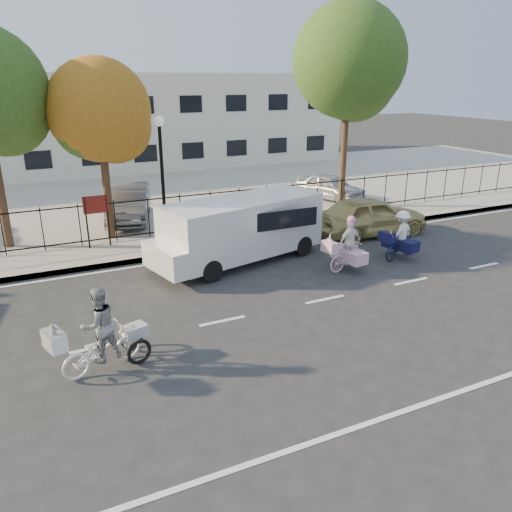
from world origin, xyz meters
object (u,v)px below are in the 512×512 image
lot_car_c (129,203)px  bull_bike (400,240)px  lot_car_d (330,187)px  white_van (240,228)px  unicorn_bike (349,251)px  zebra_trike (101,339)px  gold_sedan (370,216)px  lamppost (161,156)px

lot_car_c → bull_bike: bearing=-32.3°
lot_car_c → lot_car_d: bearing=14.0°
white_van → bull_bike: bearing=-36.0°
unicorn_bike → lot_car_d: size_ratio=0.50×
unicorn_bike → bull_bike: size_ratio=0.99×
zebra_trike → lot_car_c: bearing=-32.1°
bull_bike → white_van: 5.32m
unicorn_bike → white_van: 3.53m
zebra_trike → lot_car_d: (12.39, 10.48, 0.06)m
zebra_trike → gold_sedan: (10.77, 5.29, 0.05)m
white_van → zebra_trike: bearing=-150.8°
zebra_trike → white_van: size_ratio=0.34×
lamppost → unicorn_bike: lamppost is taller
white_van → lot_car_d: 9.25m
lamppost → zebra_trike: lamppost is taller
bull_bike → gold_sedan: (0.74, 2.58, 0.10)m
lot_car_d → unicorn_bike: bearing=-138.5°
lamppost → gold_sedan: bearing=-18.6°
gold_sedan → zebra_trike: bearing=120.3°
zebra_trike → gold_sedan: 12.00m
bull_bike → white_van: white_van is taller
white_van → lot_car_d: size_ratio=1.72×
gold_sedan → unicorn_bike: bearing=137.4°
lamppost → zebra_trike: 8.83m
lot_car_d → white_van: bearing=-160.3°
lamppost → white_van: 3.95m
bull_bike → lot_car_d: size_ratio=0.50×
lot_car_d → bull_bike: bearing=-125.5°
white_van → lot_car_d: bearing=24.8°
white_van → lot_car_d: white_van is taller
lot_car_c → lot_car_d: 9.56m
lamppost → gold_sedan: 8.03m
zebra_trike → lamppost: bearing=-41.7°
lamppost → zebra_trike: bearing=-114.3°
zebra_trike → unicorn_bike: bearing=-89.6°
lamppost → lot_car_c: 3.85m
white_van → gold_sedan: bearing=-7.9°
bull_bike → lot_car_c: size_ratio=0.41×
unicorn_bike → lot_car_c: unicorn_bike is taller
unicorn_bike → lot_car_d: 9.17m
bull_bike → gold_sedan: size_ratio=0.41×
lot_car_d → lot_car_c: bearing=159.3°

